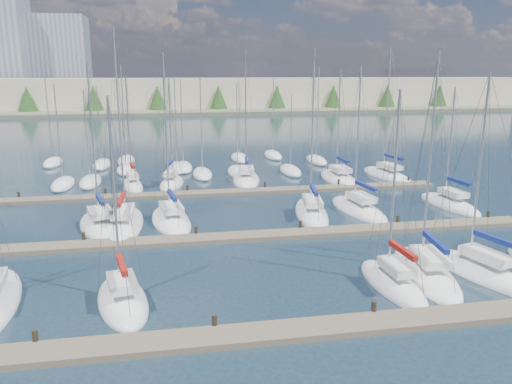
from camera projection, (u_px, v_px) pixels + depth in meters
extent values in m
plane|color=#1F313F|center=(205.00, 149.00, 79.00)|extent=(400.00, 400.00, 0.00)
cube|color=#6B5E4C|center=(301.00, 330.00, 23.49)|extent=(44.00, 1.80, 0.35)
cylinder|color=#2D261C|center=(36.00, 341.00, 22.25)|extent=(0.26, 0.26, 1.10)
cylinder|color=#2D261C|center=(215.00, 326.00, 23.63)|extent=(0.26, 0.26, 1.10)
cylinder|color=#2D261C|center=(374.00, 312.00, 25.00)|extent=(0.26, 0.26, 1.10)
cube|color=#6B5E4C|center=(251.00, 236.00, 36.88)|extent=(44.00, 1.80, 0.35)
cylinder|color=#2D261C|center=(84.00, 240.00, 35.64)|extent=(0.26, 0.26, 1.10)
cylinder|color=#2D261C|center=(196.00, 234.00, 37.01)|extent=(0.26, 0.26, 1.10)
cylinder|color=#2D261C|center=(300.00, 228.00, 38.39)|extent=(0.26, 0.26, 1.10)
cylinder|color=#2D261C|center=(397.00, 222.00, 39.77)|extent=(0.26, 0.26, 1.10)
cylinder|color=#2D261C|center=(488.00, 217.00, 41.15)|extent=(0.26, 0.26, 1.10)
cube|color=#6B5E4C|center=(228.00, 192.00, 50.27)|extent=(44.00, 1.80, 0.35)
cylinder|color=#2D261C|center=(19.00, 197.00, 47.65)|extent=(0.26, 0.26, 1.10)
cylinder|color=#2D261C|center=(106.00, 194.00, 49.03)|extent=(0.26, 0.26, 1.10)
cylinder|color=#2D261C|center=(188.00, 190.00, 50.40)|extent=(0.26, 0.26, 1.10)
cylinder|color=#2D261C|center=(265.00, 187.00, 51.78)|extent=(0.26, 0.26, 1.10)
cylinder|color=#2D261C|center=(339.00, 184.00, 53.16)|extent=(0.26, 0.26, 1.10)
cylinder|color=#2D261C|center=(408.00, 181.00, 54.54)|extent=(0.26, 0.26, 1.10)
ellipsoid|color=white|center=(123.00, 303.00, 26.53)|extent=(3.81, 7.16, 1.60)
cube|color=silver|center=(122.00, 282.00, 25.92)|extent=(1.83, 2.60, 0.50)
cylinder|color=#9EA0A5|center=(114.00, 192.00, 25.62)|extent=(0.14, 0.14, 9.78)
cylinder|color=#9EA0A5|center=(122.00, 267.00, 25.18)|extent=(0.65, 2.82, 0.10)
cube|color=maroon|center=(122.00, 265.00, 25.15)|extent=(0.80, 2.63, 0.30)
ellipsoid|color=white|center=(171.00, 221.00, 40.87)|extent=(4.10, 8.82, 1.60)
cube|color=maroon|center=(171.00, 221.00, 40.87)|extent=(2.09, 4.25, 0.12)
cube|color=silver|center=(171.00, 207.00, 40.17)|extent=(2.02, 3.17, 0.50)
cylinder|color=#9EA0A5|center=(166.00, 133.00, 39.80)|extent=(0.14, 0.14, 12.34)
cylinder|color=#9EA0A5|center=(172.00, 197.00, 39.30)|extent=(0.59, 3.55, 0.10)
cube|color=navy|center=(172.00, 195.00, 39.27)|extent=(0.75, 3.29, 0.30)
ellipsoid|color=white|center=(478.00, 273.00, 30.38)|extent=(4.58, 9.26, 1.60)
cube|color=maroon|center=(478.00, 273.00, 30.38)|extent=(2.30, 4.47, 0.12)
cube|color=silver|center=(487.00, 256.00, 29.68)|extent=(2.09, 3.36, 0.50)
cylinder|color=#9EA0A5|center=(480.00, 166.00, 29.48)|extent=(0.14, 0.14, 10.90)
cylinder|color=#9EA0A5|center=(499.00, 243.00, 28.80)|extent=(1.00, 3.66, 0.10)
cube|color=navy|center=(499.00, 241.00, 28.77)|extent=(1.12, 3.42, 0.30)
ellipsoid|color=white|center=(358.00, 210.00, 44.10)|extent=(3.85, 9.05, 1.60)
cube|color=black|center=(358.00, 210.00, 44.10)|extent=(1.96, 4.36, 0.12)
cube|color=silver|center=(361.00, 197.00, 43.38)|extent=(1.92, 3.23, 0.50)
cylinder|color=#9EA0A5|center=(358.00, 133.00, 43.16)|extent=(0.14, 0.14, 11.39)
cylinder|color=#9EA0A5|center=(366.00, 187.00, 42.48)|extent=(0.52, 3.68, 0.10)
cube|color=navy|center=(366.00, 186.00, 42.45)|extent=(0.68, 3.41, 0.30)
ellipsoid|color=white|center=(338.00, 179.00, 56.80)|extent=(3.30, 9.06, 1.60)
cube|color=silver|center=(340.00, 169.00, 56.06)|extent=(1.79, 3.18, 0.50)
cylinder|color=#9EA0A5|center=(339.00, 121.00, 55.94)|extent=(0.14, 0.14, 11.10)
cylinder|color=#9EA0A5|center=(343.00, 161.00, 55.12)|extent=(0.15, 3.79, 0.10)
cube|color=navy|center=(343.00, 160.00, 55.09)|extent=(0.34, 3.49, 0.30)
ellipsoid|color=white|center=(172.00, 185.00, 54.15)|extent=(3.57, 6.65, 1.60)
cube|color=silver|center=(171.00, 173.00, 53.53)|extent=(1.70, 2.42, 0.50)
cylinder|color=#9EA0A5|center=(171.00, 127.00, 53.17)|extent=(0.14, 0.14, 10.31)
cylinder|color=#9EA0A5|center=(169.00, 165.00, 52.80)|extent=(0.66, 2.61, 0.10)
cube|color=navy|center=(169.00, 164.00, 52.77)|extent=(0.81, 2.45, 0.30)
ellipsoid|color=white|center=(387.00, 176.00, 58.41)|extent=(4.05, 9.87, 1.60)
cube|color=black|center=(387.00, 176.00, 58.41)|extent=(2.06, 4.75, 0.12)
cube|color=silver|center=(390.00, 166.00, 57.66)|extent=(1.97, 3.53, 0.50)
cylinder|color=#9EA0A5|center=(387.00, 108.00, 57.27)|extent=(0.14, 0.14, 13.59)
cylinder|color=#9EA0A5|center=(394.00, 158.00, 56.70)|extent=(0.64, 4.00, 0.10)
cube|color=navy|center=(394.00, 157.00, 56.67)|extent=(0.79, 3.71, 0.30)
ellipsoid|color=white|center=(133.00, 187.00, 53.12)|extent=(3.13, 6.90, 1.60)
cube|color=black|center=(133.00, 187.00, 53.12)|extent=(1.58, 3.33, 0.12)
cube|color=silver|center=(132.00, 175.00, 52.51)|extent=(1.49, 2.48, 0.50)
cylinder|color=#9EA0A5|center=(129.00, 127.00, 52.12)|extent=(0.14, 0.14, 10.46)
cylinder|color=#9EA0A5|center=(132.00, 167.00, 51.77)|extent=(0.58, 2.77, 0.10)
cube|color=maroon|center=(132.00, 165.00, 51.74)|extent=(0.74, 2.58, 0.30)
ellipsoid|color=white|center=(125.00, 226.00, 39.78)|extent=(3.07, 9.98, 1.60)
cube|color=silver|center=(123.00, 212.00, 38.99)|extent=(1.64, 3.51, 0.50)
cylinder|color=#9EA0A5|center=(119.00, 123.00, 38.63)|extent=(0.14, 0.14, 14.03)
cylinder|color=#9EA0A5|center=(121.00, 201.00, 37.98)|extent=(0.21, 4.16, 0.10)
cube|color=maroon|center=(121.00, 200.00, 37.96)|extent=(0.40, 3.83, 0.30)
ellipsoid|color=white|center=(311.00, 214.00, 42.98)|extent=(4.24, 10.02, 1.60)
cube|color=silver|center=(312.00, 201.00, 42.20)|extent=(2.00, 3.60, 0.50)
cylinder|color=#9EA0A5|center=(312.00, 127.00, 41.99)|extent=(0.14, 0.14, 12.73)
cylinder|color=#9EA0A5|center=(314.00, 191.00, 41.20)|extent=(0.79, 4.04, 0.10)
cube|color=navy|center=(314.00, 190.00, 41.17)|extent=(0.93, 3.75, 0.30)
ellipsoid|color=white|center=(449.00, 205.00, 45.73)|extent=(3.26, 8.30, 1.60)
cube|color=silver|center=(453.00, 193.00, 45.05)|extent=(1.64, 2.95, 0.50)
cylinder|color=#9EA0A5|center=(450.00, 141.00, 44.96)|extent=(0.14, 0.14, 9.58)
cylinder|color=#9EA0A5|center=(459.00, 183.00, 44.20)|extent=(0.42, 3.40, 0.10)
cube|color=navy|center=(459.00, 182.00, 44.17)|extent=(0.59, 3.14, 0.30)
ellipsoid|color=white|center=(101.00, 227.00, 39.47)|extent=(4.99, 8.53, 1.60)
cube|color=black|center=(101.00, 227.00, 39.47)|extent=(2.51, 4.13, 0.12)
cube|color=silver|center=(100.00, 212.00, 38.81)|extent=(2.34, 3.14, 0.50)
cylinder|color=#9EA0A5|center=(93.00, 140.00, 38.42)|extent=(0.14, 0.14, 11.62)
cylinder|color=#9EA0A5|center=(100.00, 201.00, 38.00)|extent=(0.95, 3.28, 0.10)
cube|color=navy|center=(100.00, 200.00, 37.97)|extent=(1.08, 3.07, 0.30)
ellipsoid|color=white|center=(246.00, 180.00, 56.37)|extent=(4.18, 9.28, 1.60)
cube|color=maroon|center=(246.00, 180.00, 56.37)|extent=(2.12, 4.47, 0.12)
cube|color=silver|center=(246.00, 170.00, 55.63)|extent=(2.05, 3.33, 0.50)
cylinder|color=#9EA0A5|center=(246.00, 112.00, 55.27)|extent=(0.14, 0.14, 13.14)
cylinder|color=#9EA0A5|center=(246.00, 161.00, 54.69)|extent=(0.61, 3.74, 0.10)
cube|color=navy|center=(246.00, 160.00, 54.66)|extent=(0.77, 3.47, 0.30)
ellipsoid|color=white|center=(392.00, 286.00, 28.63)|extent=(2.45, 7.15, 1.60)
cube|color=silver|center=(396.00, 267.00, 27.98)|extent=(1.30, 2.52, 0.50)
cylinder|color=#9EA0A5|center=(394.00, 181.00, 27.74)|extent=(0.14, 0.14, 10.01)
cylinder|color=#9EA0A5|center=(403.00, 253.00, 27.20)|extent=(0.20, 2.98, 0.10)
cube|color=maroon|center=(403.00, 251.00, 27.17)|extent=(0.39, 2.74, 0.30)
ellipsoid|color=white|center=(425.00, 274.00, 30.19)|extent=(4.11, 9.12, 1.60)
cube|color=black|center=(425.00, 274.00, 30.19)|extent=(2.09, 4.40, 0.12)
cube|color=silver|center=(429.00, 257.00, 29.46)|extent=(2.00, 3.28, 0.50)
cylinder|color=#9EA0A5|center=(430.00, 157.00, 29.21)|extent=(0.14, 0.14, 12.05)
cylinder|color=#9EA0A5|center=(435.00, 244.00, 28.53)|extent=(0.65, 3.67, 0.10)
cube|color=navy|center=(436.00, 242.00, 28.50)|extent=(0.81, 3.41, 0.30)
cylinder|color=#9EA0A5|center=(48.00, 115.00, 64.22)|extent=(0.12, 0.12, 11.20)
ellipsoid|color=white|center=(53.00, 163.00, 65.70)|extent=(2.20, 6.40, 1.40)
cylinder|color=#9EA0A5|center=(182.00, 122.00, 61.08)|extent=(0.12, 0.12, 10.14)
ellipsoid|color=white|center=(183.00, 168.00, 62.43)|extent=(2.20, 6.40, 1.40)
cylinder|color=#9EA0A5|center=(176.00, 121.00, 60.71)|extent=(0.12, 0.12, 10.49)
ellipsoid|color=white|center=(177.00, 168.00, 62.10)|extent=(2.20, 6.40, 1.40)
cylinder|color=#9EA0A5|center=(273.00, 116.00, 70.11)|extent=(0.12, 0.12, 10.06)
ellipsoid|color=white|center=(273.00, 156.00, 71.45)|extent=(2.20, 6.40, 1.40)
cylinder|color=#9EA0A5|center=(99.00, 123.00, 63.11)|extent=(0.12, 0.12, 9.39)
ellipsoid|color=white|center=(102.00, 165.00, 64.37)|extent=(2.20, 6.40, 1.40)
cylinder|color=#9EA0A5|center=(58.00, 132.00, 51.92)|extent=(0.12, 0.12, 9.85)
ellipsoid|color=white|center=(63.00, 185.00, 53.24)|extent=(2.20, 6.40, 1.40)
cylinder|color=#9EA0A5|center=(87.00, 134.00, 53.07)|extent=(0.12, 0.12, 9.30)
ellipsoid|color=white|center=(91.00, 182.00, 54.32)|extent=(2.20, 6.40, 1.40)
cylinder|color=#9EA0A5|center=(318.00, 112.00, 65.86)|extent=(0.12, 0.12, 11.68)
ellipsoid|color=white|center=(316.00, 161.00, 67.39)|extent=(2.20, 6.40, 1.40)
cylinder|color=#9EA0A5|center=(237.00, 126.00, 58.25)|extent=(0.12, 0.12, 9.76)
ellipsoid|color=white|center=(237.00, 173.00, 59.55)|extent=(2.20, 6.40, 1.40)
cylinder|color=#9EA0A5|center=(123.00, 111.00, 65.77)|extent=(0.12, 0.12, 11.95)
ellipsoid|color=white|center=(126.00, 161.00, 67.33)|extent=(2.20, 6.40, 1.40)
cylinder|color=#9EA0A5|center=(291.00, 131.00, 59.27)|extent=(0.12, 0.12, 8.46)
ellipsoid|color=white|center=(290.00, 171.00, 60.42)|extent=(2.20, 6.40, 1.40)
cylinder|color=#9EA0A5|center=(124.00, 131.00, 60.13)|extent=(0.12, 0.12, 8.12)
ellipsoid|color=white|center=(126.00, 170.00, 61.24)|extent=(2.20, 6.40, 1.40)
cylinder|color=#9EA0A5|center=(239.00, 118.00, 67.86)|extent=(0.12, 0.12, 10.00)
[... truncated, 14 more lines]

